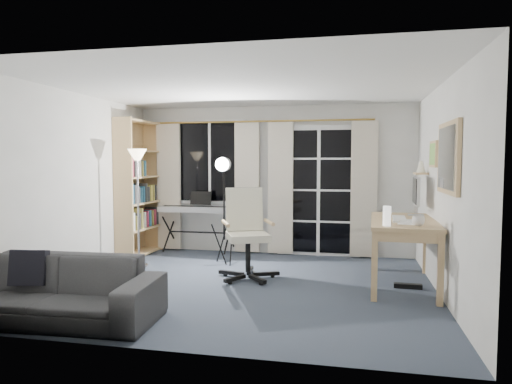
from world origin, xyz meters
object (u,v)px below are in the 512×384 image
bookshelf (135,191)px  mug (419,220)px  studio_light (223,177)px  torchiere_lamp (138,172)px  keyboard_piano (199,210)px  desk (403,228)px  office_chair (246,225)px  sofa (50,279)px  monitor (416,192)px

bookshelf → mug: bookshelf is taller
studio_light → torchiere_lamp: bearing=-166.1°
keyboard_piano → desk: 3.31m
office_chair → sofa: bearing=-150.1°
bookshelf → keyboard_piano: 1.06m
desk → keyboard_piano: bearing=159.4°
studio_light → office_chair: studio_light is taller
office_chair → studio_light: bearing=104.9°
torchiere_lamp → mug: torchiere_lamp is taller
bookshelf → mug: bearing=-18.3°
keyboard_piano → sofa: bearing=-97.4°
desk → sofa: bearing=-147.8°
desk → bookshelf: bearing=168.4°
torchiere_lamp → desk: torchiere_lamp is taller
desk → monitor: monitor is taller
mug → sofa: 3.83m
studio_light → office_chair: size_ratio=1.38×
keyboard_piano → monitor: size_ratio=2.24×
torchiere_lamp → monitor: 3.80m
studio_light → desk: bearing=-18.5°
desk → studio_light: bearing=168.0°
monitor → sofa: bearing=-143.9°
sofa → monitor: bearing=30.7°
torchiere_lamp → office_chair: (1.63, -0.22, -0.67)m
office_chair → desk: bearing=-25.8°
sofa → studio_light: bearing=66.5°
office_chair → mug: 2.15m
bookshelf → office_chair: 2.28m
keyboard_piano → studio_light: (0.60, -0.67, 0.57)m
studio_light → desk: size_ratio=1.04×
mug → bookshelf: bearing=159.6°
bookshelf → torchiere_lamp: size_ratio=1.29×
torchiere_lamp → sofa: torchiere_lamp is taller
desk → monitor: bearing=69.2°
keyboard_piano → sofa: 3.28m
torchiere_lamp → office_chair: size_ratio=1.45×
keyboard_piano → mug: (3.14, -1.82, 0.16)m
torchiere_lamp → mug: 3.81m
monitor → keyboard_piano: bearing=167.8°
bookshelf → studio_light: bearing=-11.5°
bookshelf → mug: 4.39m
sofa → mug: bearing=19.5°
keyboard_piano → desk: bearing=-24.1°
monitor → torchiere_lamp: bearing=-174.6°
mug → sofa: size_ratio=0.06×
torchiere_lamp → desk: size_ratio=1.09×
bookshelf → mug: (4.11, -1.53, -0.15)m
torchiere_lamp → monitor: size_ratio=2.88×
office_chair → mug: (2.07, -0.56, 0.19)m
keyboard_piano → studio_light: bearing=-48.8°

